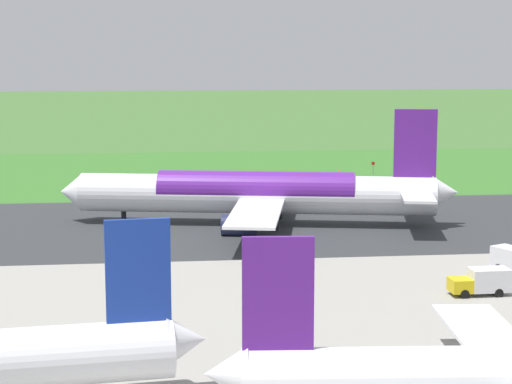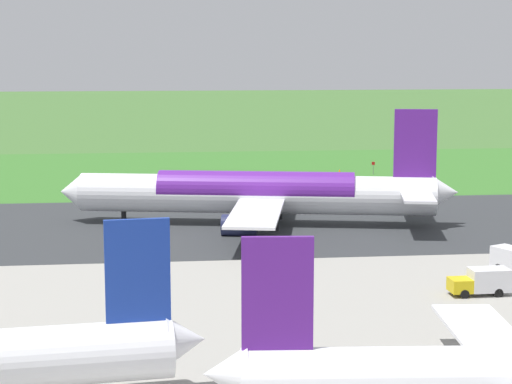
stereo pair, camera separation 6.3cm
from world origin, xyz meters
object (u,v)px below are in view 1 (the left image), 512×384
(no_stopping_sign, at_px, (373,167))
(traffic_cone_orange, at_px, (339,170))
(service_truck_baggage, at_px, (482,281))
(airliner_main, at_px, (259,193))

(no_stopping_sign, height_order, traffic_cone_orange, no_stopping_sign)
(traffic_cone_orange, bearing_deg, service_truck_baggage, 87.25)
(service_truck_baggage, distance_m, no_stopping_sign, 86.28)
(service_truck_baggage, distance_m, traffic_cone_orange, 90.10)
(no_stopping_sign, bearing_deg, service_truck_baggage, 83.38)
(airliner_main, relative_size, traffic_cone_orange, 97.87)
(airliner_main, height_order, service_truck_baggage, airliner_main)
(airliner_main, xyz_separation_m, no_stopping_sign, (-27.32, -47.51, -2.91))
(airliner_main, distance_m, no_stopping_sign, 54.89)
(airliner_main, bearing_deg, traffic_cone_orange, -112.73)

